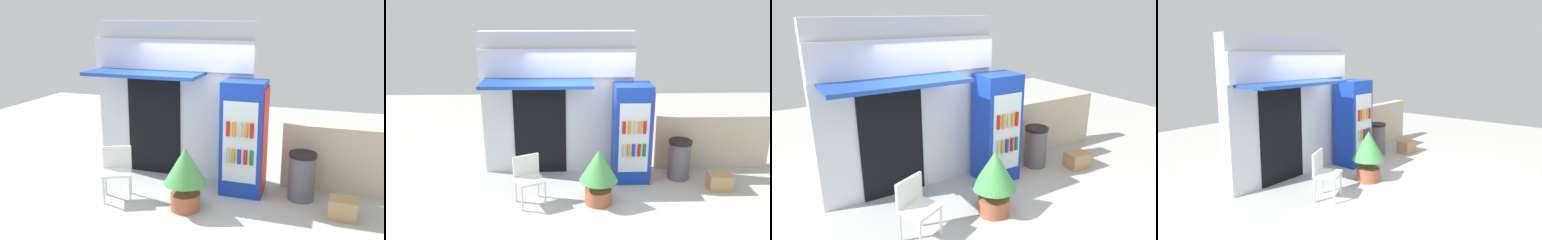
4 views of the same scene
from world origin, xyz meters
TOP-DOWN VIEW (x-y plane):
  - ground at (0.00, 0.00)m, footprint 16.00×16.00m
  - storefront_building at (-0.71, 1.47)m, footprint 3.01×1.12m
  - drink_cooler at (0.75, 0.96)m, footprint 0.72×0.64m
  - plastic_chair at (-1.19, 0.11)m, footprint 0.60×0.57m
  - potted_plant_near_shop at (0.04, 0.03)m, footprint 0.67×0.67m
  - trash_bin at (1.72, 0.98)m, footprint 0.45×0.45m
  - stone_boundary_wall at (2.54, 1.52)m, footprint 2.40×0.23m
  - cardboard_box at (2.38, 0.50)m, footprint 0.44×0.36m

SIDE VIEW (x-z plane):
  - ground at x=0.00m, z-range 0.00..0.00m
  - cardboard_box at x=2.38m, z-range 0.00..0.31m
  - trash_bin at x=1.72m, z-range 0.00..0.81m
  - plastic_chair at x=-1.19m, z-range 0.09..0.94m
  - stone_boundary_wall at x=2.54m, z-range 0.00..1.15m
  - potted_plant_near_shop at x=0.04m, z-range 0.11..1.13m
  - drink_cooler at x=0.75m, z-range 0.00..1.94m
  - storefront_building at x=-0.71m, z-range 0.05..2.92m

